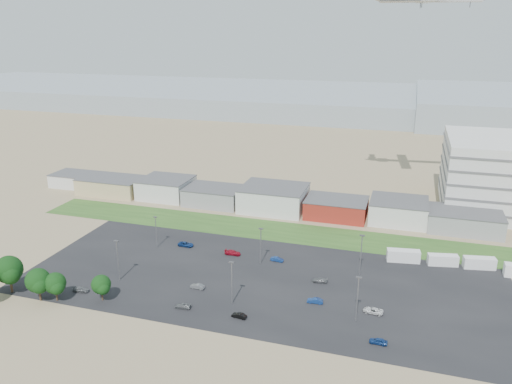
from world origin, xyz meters
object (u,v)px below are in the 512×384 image
at_px(parked_car_2, 378,341).
at_px(parked_car_6, 233,253).
at_px(parked_car_0, 373,311).
at_px(parked_car_11, 277,259).
at_px(box_trailer_a, 403,256).
at_px(parked_car_4, 197,286).
at_px(parked_car_1, 315,301).
at_px(parked_car_13, 239,316).
at_px(parked_car_12, 320,280).
at_px(parked_car_3, 183,306).
at_px(parked_car_10, 81,290).
at_px(parked_car_9, 186,244).

relative_size(parked_car_2, parked_car_6, 0.80).
xyz_separation_m(parked_car_0, parked_car_2, (1.93, -11.35, 0.00)).
distance_m(parked_car_6, parked_car_11, 12.90).
distance_m(box_trailer_a, parked_car_4, 56.18).
xyz_separation_m(parked_car_1, parked_car_13, (-14.66, -11.04, -0.05)).
bearing_deg(parked_car_6, parked_car_12, -110.42).
height_order(parked_car_2, parked_car_13, parked_car_2).
bearing_deg(parked_car_4, parked_car_6, 179.91).
distance_m(box_trailer_a, parked_car_3, 61.33).
relative_size(parked_car_1, parked_car_6, 0.82).
height_order(box_trailer_a, parked_car_3, box_trailer_a).
relative_size(parked_car_10, parked_car_12, 1.02).
xyz_separation_m(parked_car_4, parked_car_12, (27.78, 11.96, -0.03)).
xyz_separation_m(parked_car_1, parked_car_4, (-28.57, -1.77, -0.01)).
bearing_deg(parked_car_2, parked_car_13, -88.71).
distance_m(parked_car_2, parked_car_12, 27.05).
bearing_deg(parked_car_6, parked_car_3, 175.40).
relative_size(parked_car_1, parked_car_9, 0.81).
height_order(box_trailer_a, parked_car_2, box_trailer_a).
bearing_deg(parked_car_13, parked_car_3, -82.83).
xyz_separation_m(parked_car_0, parked_car_13, (-27.76, -10.64, -0.05)).
bearing_deg(parked_car_13, parked_car_2, 95.89).
relative_size(parked_car_12, parked_car_13, 1.14).
xyz_separation_m(parked_car_10, parked_car_11, (40.65, 29.96, 0.01)).
bearing_deg(parked_car_12, parked_car_10, -74.99).
bearing_deg(parked_car_12, parked_car_11, -129.05).
distance_m(parked_car_0, parked_car_6, 44.33).
relative_size(parked_car_3, parked_car_6, 0.83).
bearing_deg(parked_car_10, parked_car_9, -29.21).
height_order(parked_car_0, parked_car_1, parked_car_0).
bearing_deg(parked_car_13, parked_car_0, 118.23).
bearing_deg(parked_car_1, parked_car_3, -72.08).
relative_size(parked_car_10, parked_car_11, 1.11).
relative_size(parked_car_4, parked_car_13, 1.07).
height_order(parked_car_9, parked_car_13, parked_car_9).
distance_m(box_trailer_a, parked_car_0, 29.57).
relative_size(parked_car_4, parked_car_12, 0.93).
bearing_deg(parked_car_1, parked_car_0, 84.74).
bearing_deg(parked_car_13, parked_car_9, -131.68).
xyz_separation_m(parked_car_0, parked_car_11, (-27.08, 18.88, -0.02)).
relative_size(parked_car_0, parked_car_4, 1.21).
distance_m(parked_car_2, parked_car_13, 29.69).
bearing_deg(parked_car_0, parked_car_3, -67.87).
bearing_deg(parked_car_6, parked_car_1, -127.15).
height_order(box_trailer_a, parked_car_0, box_trailer_a).
height_order(parked_car_1, parked_car_3, parked_car_1).
xyz_separation_m(box_trailer_a, parked_car_12, (-19.47, -18.42, -1.06)).
height_order(parked_car_2, parked_car_12, parked_car_2).
bearing_deg(parked_car_9, parked_car_3, -153.24).
relative_size(parked_car_0, parked_car_1, 1.19).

